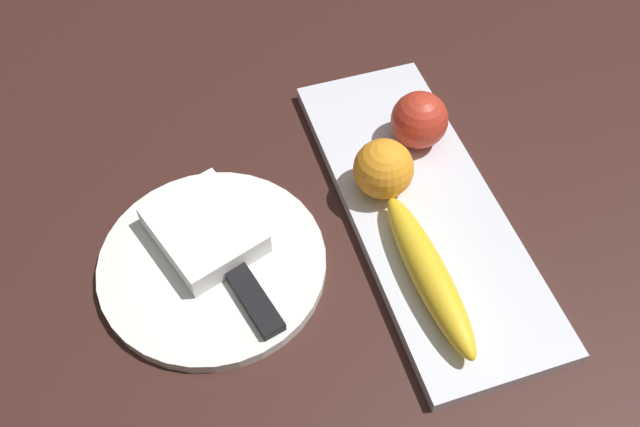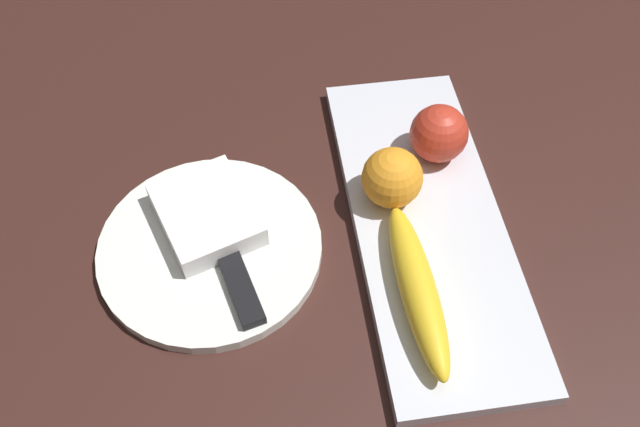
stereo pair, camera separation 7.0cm
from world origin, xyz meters
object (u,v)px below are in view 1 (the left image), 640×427
Objects in this scene: dinner_plate at (213,264)px; folded_napkin at (204,230)px; knife at (246,287)px; banana at (425,274)px; orange_near_apple at (381,169)px; fruit_tray at (421,208)px; apple at (419,120)px.

folded_napkin reaches higher than dinner_plate.
folded_napkin is 0.08m from knife.
orange_near_apple reaches higher than banana.
dinner_plate is (-0.00, 0.24, -0.00)m from fruit_tray.
dinner_plate is 2.08× the size of folded_napkin.
banana is 0.13m from orange_near_apple.
orange_near_apple reaches higher than dinner_plate.
knife is at bearing -107.04° from banana.
orange_near_apple is at bearing 178.10° from banana.
fruit_tray is 2.19× the size of banana.
apple is 0.34× the size of banana.
dinner_plate is 1.33× the size of knife.
apple is at bearing -71.49° from dinner_plate.
folded_napkin is at bearing -123.36° from banana.
banana is at bearing 179.20° from orange_near_apple.
apple is at bearing 158.16° from banana.
dinner_plate is at bearing -116.73° from banana.
fruit_tray is at bearing -90.00° from dinner_plate.
apple reaches higher than banana.
knife is at bearing 119.18° from apple.
knife is (-0.05, -0.03, 0.01)m from dinner_plate.
orange_near_apple is at bearing -79.80° from knife.
dinner_plate is at bearing 99.60° from orange_near_apple.
fruit_tray is at bearing 156.16° from banana.
banana is at bearing -120.24° from knife.
fruit_tray is 0.11m from banana.
dinner_plate is at bearing 90.00° from fruit_tray.
folded_napkin reaches higher than knife.
knife is (-0.14, 0.24, -0.03)m from apple.
folded_napkin reaches higher than fruit_tray.
orange_near_apple reaches higher than knife.
knife is at bearing 102.15° from fruit_tray.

